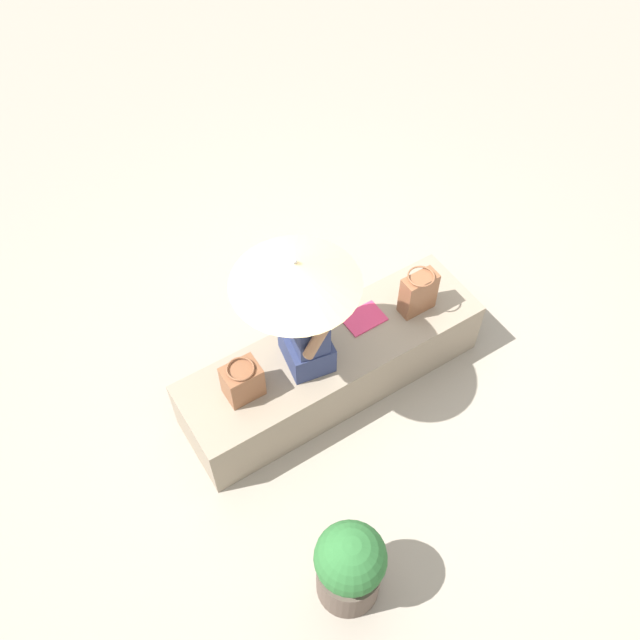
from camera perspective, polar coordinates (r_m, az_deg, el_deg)
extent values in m
plane|color=#9E9384|center=(5.00, 0.99, -5.28)|extent=(14.00, 14.00, 0.00)
cube|color=gray|center=(4.80, 1.03, -3.78)|extent=(2.17, 0.61, 0.47)
cube|color=navy|center=(4.46, -1.11, -2.39)|extent=(0.34, 0.38, 0.22)
cube|color=navy|center=(4.18, -1.18, 0.37)|extent=(0.25, 0.35, 0.48)
sphere|color=#9E7051|center=(3.92, -1.26, 3.43)|extent=(0.20, 0.20, 0.20)
cylinder|color=#9E7051|center=(4.05, -0.14, -1.49)|extent=(0.21, 0.10, 0.32)
cylinder|color=#9E7051|center=(4.28, -2.17, 2.52)|extent=(0.21, 0.10, 0.32)
cylinder|color=#B7B7BC|center=(4.12, -1.92, 0.13)|extent=(0.02, 0.02, 0.99)
cone|color=#DBBC7F|center=(3.80, -2.09, 3.91)|extent=(0.76, 0.76, 0.17)
sphere|color=#B7B7BC|center=(3.73, -2.13, 4.94)|extent=(0.03, 0.03, 0.03)
cube|color=brown|center=(4.73, 8.16, 2.21)|extent=(0.25, 0.12, 0.32)
torus|color=brown|center=(4.59, 8.41, 3.61)|extent=(0.19, 0.19, 0.01)
cube|color=brown|center=(4.32, -6.44, -5.11)|extent=(0.23, 0.17, 0.26)
torus|color=brown|center=(4.20, -6.61, -4.07)|extent=(0.18, 0.18, 0.01)
cube|color=#D83866|center=(4.75, 3.65, 0.12)|extent=(0.28, 0.20, 0.01)
cylinder|color=brown|center=(4.24, 2.38, -20.55)|extent=(0.37, 0.37, 0.34)
sphere|color=#2D6B33|center=(3.93, 2.55, -19.14)|extent=(0.40, 0.40, 0.40)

